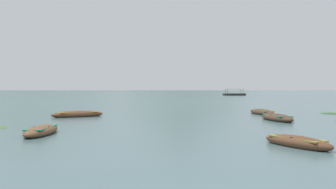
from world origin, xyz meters
TOP-DOWN VIEW (x-y plane):
  - ground_plane at (0.00, 1500.00)m, footprint 6000.00×6000.00m
  - mountain_1 at (-895.37, 2389.43)m, footprint 1819.53×1819.53m
  - mountain_2 at (142.24, 2373.75)m, footprint 1160.43×1160.43m
  - rowboat_2 at (3.42, 8.04)m, footprint 2.21×3.16m
  - rowboat_3 at (-7.97, 22.54)m, footprint 4.15×3.21m
  - rowboat_4 at (7.15, 24.81)m, footprint 1.74×4.06m
  - rowboat_5 at (-7.25, 11.85)m, footprint 1.15×3.55m
  - rowboat_6 at (6.40, 18.90)m, footprint 1.72×4.14m
  - ferry_1 at (25.62, 119.68)m, footprint 8.21×3.85m
  - weed_patch_3 at (13.64, 25.34)m, footprint 3.36×3.38m

SIDE VIEW (x-z plane):
  - ground_plane at x=0.00m, z-range 0.00..0.00m
  - weed_patch_3 at x=13.64m, z-range -0.07..0.07m
  - rowboat_2 at x=3.42m, z-range -0.09..0.41m
  - rowboat_5 at x=-7.25m, z-range -0.10..0.43m
  - rowboat_4 at x=7.15m, z-range -0.10..0.45m
  - rowboat_6 at x=6.40m, z-range -0.11..0.47m
  - rowboat_3 at x=-7.97m, z-range -0.11..0.48m
  - ferry_1 at x=25.62m, z-range -0.82..1.72m
  - mountain_2 at x=142.24m, z-range 0.00..434.35m
  - mountain_1 at x=-895.37m, z-range 0.00..438.36m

